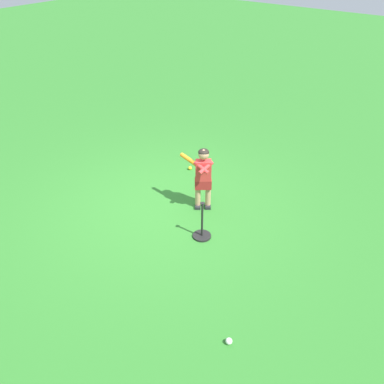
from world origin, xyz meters
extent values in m
plane|color=#2D7528|center=(0.00, 0.00, 0.00)|extent=(40.00, 40.00, 0.00)
cube|color=#232328|center=(-0.59, -0.43, 0.03)|extent=(0.16, 0.17, 0.05)
cylinder|color=tan|center=(-0.58, -0.45, 0.21)|extent=(0.09, 0.09, 0.34)
cube|color=#232328|center=(-0.45, -0.33, 0.03)|extent=(0.16, 0.17, 0.05)
cylinder|color=tan|center=(-0.44, -0.34, 0.21)|extent=(0.09, 0.09, 0.34)
cube|color=maroon|center=(-0.51, -0.40, 0.46)|extent=(0.31, 0.28, 0.16)
cube|color=red|center=(-0.51, -0.40, 0.71)|extent=(0.29, 0.27, 0.34)
sphere|color=tan|center=(-0.51, -0.40, 1.00)|extent=(0.17, 0.17, 0.17)
ellipsoid|color=black|center=(-0.50, -0.40, 1.02)|extent=(0.24, 0.24, 0.11)
sphere|color=orange|center=(-0.60, -0.29, 0.80)|extent=(0.04, 0.04, 0.04)
cylinder|color=black|center=(-0.51, -0.30, 0.81)|extent=(0.14, 0.05, 0.05)
cylinder|color=orange|center=(-0.27, -0.34, 0.85)|extent=(0.35, 0.12, 0.11)
sphere|color=orange|center=(-0.10, -0.36, 0.87)|extent=(0.07, 0.07, 0.07)
cylinder|color=red|center=(-0.60, -0.33, 0.81)|extent=(0.10, 0.31, 0.14)
cylinder|color=red|center=(-0.55, -0.29, 0.81)|extent=(0.31, 0.11, 0.14)
sphere|color=white|center=(-2.34, 1.63, 0.04)|extent=(0.08, 0.08, 0.08)
sphere|color=yellow|center=(0.43, -1.27, 0.04)|extent=(0.07, 0.07, 0.07)
cylinder|color=black|center=(-0.97, 0.26, 0.01)|extent=(0.28, 0.28, 0.03)
cylinder|color=black|center=(-0.97, 0.26, 0.31)|extent=(0.03, 0.03, 0.55)
cone|color=black|center=(-0.97, 0.26, 0.60)|extent=(0.07, 0.07, 0.04)
camera|label=1|loc=(-3.85, 4.31, 4.02)|focal=39.02mm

